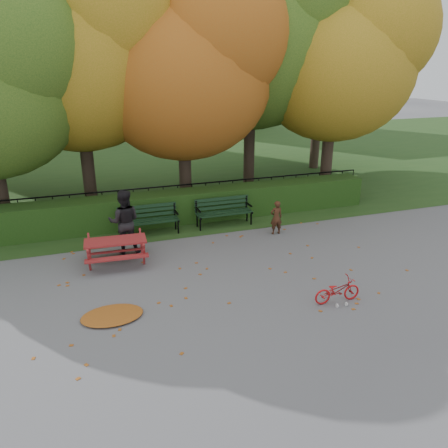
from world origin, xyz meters
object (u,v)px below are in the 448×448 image
object	(u,v)px
picnic_table	(116,245)
bench_left	(148,218)
tree_d	(264,32)
tree_b	(87,46)
bicycle	(337,290)
tree_g	(331,52)
child	(276,217)
adult	(124,222)
tree_c	(193,66)
tree_e	(346,58)
bench_right	(223,209)

from	to	relation	value
picnic_table	bench_left	bearing A→B (deg)	61.53
tree_d	bench_left	size ratio (longest dim) A/B	5.32
tree_b	picnic_table	xyz separation A→B (m)	(-0.01, -4.88, -4.89)
picnic_table	bicycle	world-z (taller)	picnic_table
tree_g	child	world-z (taller)	tree_g
tree_b	child	bearing A→B (deg)	-41.82
tree_d	tree_g	xyz separation A→B (m)	(4.46, 2.53, -0.61)
tree_b	adult	xyz separation A→B (m)	(0.32, -4.20, -4.52)
tree_c	tree_b	bearing A→B (deg)	166.55
tree_e	bicycle	size ratio (longest dim) A/B	7.62
tree_b	bicycle	bearing A→B (deg)	-62.81
bicycle	tree_b	bearing A→B (deg)	28.77
tree_b	bench_right	bearing A→B (deg)	-40.67
tree_d	tree_c	bearing A→B (deg)	-157.39
bicycle	child	bearing A→B (deg)	-5.07
bench_left	bicycle	distance (m)	6.25
bench_left	child	bearing A→B (deg)	-18.92
tree_e	adult	xyz separation A→B (m)	(-8.64, -3.22, -4.20)
tree_b	bicycle	xyz separation A→B (m)	(4.33, -8.42, -5.12)
tree_c	tree_g	world-z (taller)	tree_g
tree_c	bicycle	distance (m)	8.95
bench_right	tree_b	bearing A→B (deg)	139.33
tree_e	adult	distance (m)	10.13
tree_g	bench_left	world-z (taller)	tree_g
adult	tree_c	bearing A→B (deg)	-118.69
tree_g	bicycle	bearing A→B (deg)	-119.43
tree_d	bench_right	world-z (taller)	tree_d
tree_d	picnic_table	xyz separation A→B (m)	(-6.33, -5.37, -5.47)
picnic_table	adult	size ratio (longest dim) A/B	0.92
tree_c	bench_right	world-z (taller)	tree_c
tree_e	tree_g	bearing A→B (deg)	65.60
bench_right	picnic_table	xyz separation A→B (m)	(-3.55, -1.84, -0.00)
tree_b	tree_d	bearing A→B (deg)	4.38
adult	bicycle	distance (m)	5.85
tree_e	tree_b	bearing A→B (deg)	173.79
tree_e	bicycle	distance (m)	10.00
tree_b	tree_e	size ratio (longest dim) A/B	1.08
bench_right	child	world-z (taller)	child
tree_d	tree_g	bearing A→B (deg)	29.61
bench_left	bicycle	world-z (taller)	bench_left
tree_c	bicycle	world-z (taller)	tree_c
adult	bicycle	world-z (taller)	adult
child	picnic_table	bearing A→B (deg)	8.95
tree_b	adult	bearing A→B (deg)	-85.58
tree_e	picnic_table	distance (m)	10.80
child	adult	world-z (taller)	adult
bench_left	bench_right	world-z (taller)	same
bench_right	adult	world-z (taller)	adult
bench_left	adult	distance (m)	1.46
tree_g	tree_b	bearing A→B (deg)	-164.37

